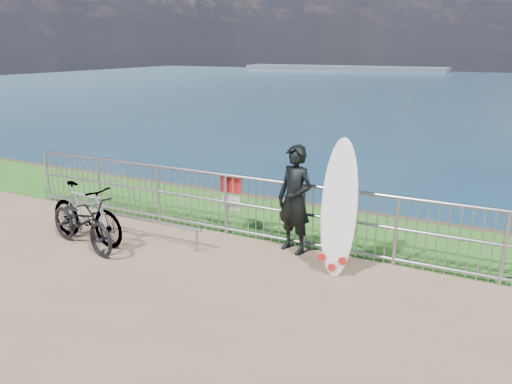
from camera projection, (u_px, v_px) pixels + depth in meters
The scene contains 8 objects.
grass_strip at pixel (277, 219), 9.79m from camera, with size 120.00×120.00×0.00m, color #26661C.
seascape at pixel (342, 70), 153.85m from camera, with size 260.00×260.00×5.00m.
railing at pixel (251, 207), 8.69m from camera, with size 10.06×0.10×1.13m.
surfer at pixel (295, 200), 8.06m from camera, with size 0.65×0.43×1.79m, color black.
surfboard at pixel (339, 213), 7.28m from camera, with size 0.59×0.54×2.04m.
bicycle_near at pixel (81, 222), 8.31m from camera, with size 0.61×1.76×0.93m, color black.
bicycle_far at pixel (86, 213), 8.56m from camera, with size 0.49×1.74×1.05m, color black.
bike_rack at pixel (153, 224), 8.58m from camera, with size 1.99×0.05×0.41m.
Camera 1 is at (3.81, -5.74, 3.28)m, focal length 35.00 mm.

